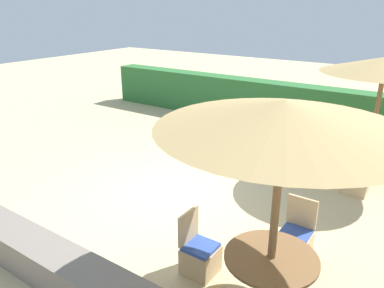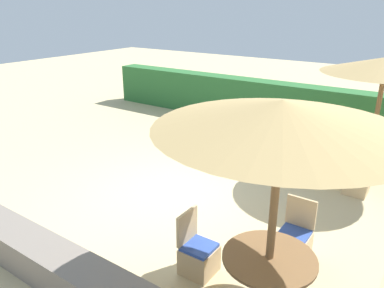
# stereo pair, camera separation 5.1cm
# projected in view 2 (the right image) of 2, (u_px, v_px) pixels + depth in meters

# --- Properties ---
(ground_plane) EXTENTS (40.00, 40.00, 0.00)m
(ground_plane) POSITION_uv_depth(u_px,v_px,m) (175.00, 193.00, 7.69)
(ground_plane) COLOR #C6B284
(hedge_row) EXTENTS (13.00, 0.70, 1.37)m
(hedge_row) POSITION_uv_depth(u_px,v_px,m) (281.00, 105.00, 11.70)
(hedge_row) COLOR #2D6B33
(hedge_row) RESTS_ON ground_plane
(stone_border) EXTENTS (10.00, 0.56, 0.52)m
(stone_border) POSITION_uv_depth(u_px,v_px,m) (46.00, 261.00, 5.27)
(stone_border) COLOR slate
(stone_border) RESTS_ON ground_plane
(round_table_back_right) EXTENTS (0.97, 0.97, 0.76)m
(round_table_back_right) POSITION_uv_depth(u_px,v_px,m) (370.00, 153.00, 8.26)
(round_table_back_right) COLOR brown
(round_table_back_right) RESTS_ON ground_plane
(patio_chair_back_right_west) EXTENTS (0.46, 0.46, 0.93)m
(patio_chair_back_right_west) POSITION_uv_depth(u_px,v_px,m) (324.00, 156.00, 8.89)
(patio_chair_back_right_west) COLOR tan
(patio_chair_back_right_west) RESTS_ON ground_plane
(patio_chair_back_right_south) EXTENTS (0.46, 0.46, 0.93)m
(patio_chair_back_right_south) POSITION_uv_depth(u_px,v_px,m) (356.00, 182.00, 7.60)
(patio_chair_back_right_south) COLOR tan
(patio_chair_back_right_south) RESTS_ON ground_plane
(parasol_front_right) EXTENTS (2.85, 2.85, 2.70)m
(parasol_front_right) POSITION_uv_depth(u_px,v_px,m) (282.00, 116.00, 4.01)
(parasol_front_right) COLOR brown
(parasol_front_right) RESTS_ON ground_plane
(round_table_front_right) EXTENTS (1.18, 1.18, 0.70)m
(round_table_front_right) POSITION_uv_depth(u_px,v_px,m) (269.00, 265.00, 4.70)
(round_table_front_right) COLOR brown
(round_table_front_right) RESTS_ON ground_plane
(patio_chair_front_right_north) EXTENTS (0.46, 0.46, 0.93)m
(patio_chair_front_right_north) POSITION_uv_depth(u_px,v_px,m) (294.00, 242.00, 5.68)
(patio_chair_front_right_north) COLOR tan
(patio_chair_front_right_north) RESTS_ON ground_plane
(patio_chair_front_right_west) EXTENTS (0.46, 0.46, 0.93)m
(patio_chair_front_right_west) POSITION_uv_depth(u_px,v_px,m) (198.00, 256.00, 5.36)
(patio_chair_front_right_west) COLOR tan
(patio_chair_front_right_west) RESTS_ON ground_plane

